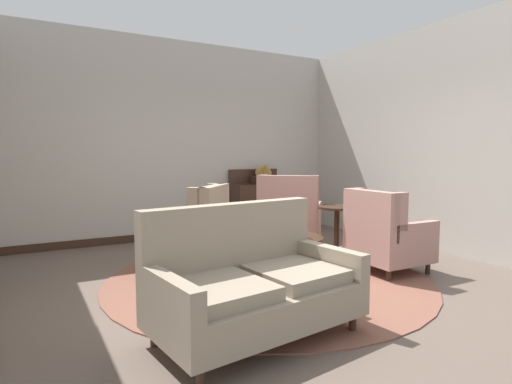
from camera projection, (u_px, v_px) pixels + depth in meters
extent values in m
plane|color=brown|center=(283.00, 286.00, 4.42)|extent=(8.60, 8.60, 0.00)
cube|color=#BCB7AD|center=(183.00, 141.00, 6.93)|extent=(5.84, 0.08, 3.25)
cube|color=#BCB7AD|center=(404.00, 140.00, 6.46)|extent=(0.08, 4.30, 3.25)
cube|color=#382319|center=(185.00, 233.00, 7.03)|extent=(5.68, 0.03, 0.12)
cylinder|color=brown|center=(268.00, 278.00, 4.68)|extent=(3.59, 3.59, 0.01)
cylinder|color=#382319|center=(288.00, 238.00, 4.56)|extent=(0.78, 0.78, 0.04)
cylinder|color=#382319|center=(288.00, 258.00, 4.58)|extent=(0.10, 0.10, 0.42)
cube|color=#382319|center=(304.00, 275.00, 4.71)|extent=(0.28, 0.06, 0.07)
cube|color=#382319|center=(270.00, 275.00, 4.71)|extent=(0.19, 0.27, 0.07)
cube|color=#382319|center=(292.00, 284.00, 4.38)|extent=(0.16, 0.28, 0.07)
cylinder|color=#384C93|center=(291.00, 236.00, 4.54)|extent=(0.10, 0.10, 0.02)
ellipsoid|color=#384C93|center=(291.00, 226.00, 4.53)|extent=(0.18, 0.18, 0.20)
cylinder|color=#384C93|center=(291.00, 213.00, 4.52)|extent=(0.08, 0.08, 0.09)
torus|color=#384C93|center=(291.00, 209.00, 4.52)|extent=(0.14, 0.14, 0.02)
cube|color=gray|center=(257.00, 304.00, 3.14)|extent=(1.65, 1.03, 0.26)
cube|color=gray|center=(231.00, 240.00, 3.39)|extent=(1.57, 0.33, 0.60)
cube|color=gray|center=(221.00, 290.00, 2.89)|extent=(0.70, 0.72, 0.10)
cube|color=gray|center=(295.00, 274.00, 3.30)|extent=(0.70, 0.72, 0.10)
cube|color=gray|center=(171.00, 293.00, 2.65)|extent=(0.20, 0.76, 0.22)
cube|color=gray|center=(330.00, 259.00, 3.51)|extent=(0.20, 0.76, 0.22)
cylinder|color=#382319|center=(200.00, 377.00, 2.48)|extent=(0.06, 0.06, 0.14)
cylinder|color=#382319|center=(353.00, 323.00, 3.28)|extent=(0.06, 0.06, 0.14)
cylinder|color=#382319|center=(154.00, 336.00, 3.03)|extent=(0.06, 0.06, 0.14)
cylinder|color=#382319|center=(294.00, 298.00, 3.84)|extent=(0.06, 0.06, 0.14)
cube|color=tan|center=(389.00, 247.00, 4.96)|extent=(0.80, 0.79, 0.29)
cube|color=tan|center=(370.00, 214.00, 4.78)|extent=(0.16, 0.77, 0.55)
cube|color=tan|center=(398.00, 212.00, 4.52)|extent=(0.20, 0.11, 0.42)
cube|color=tan|center=(356.00, 205.00, 5.11)|extent=(0.20, 0.11, 0.42)
cube|color=tan|center=(416.00, 231.00, 4.67)|extent=(0.68, 0.12, 0.20)
cube|color=tan|center=(373.00, 223.00, 5.26)|extent=(0.68, 0.12, 0.20)
cylinder|color=#382319|center=(428.00, 268.00, 4.86)|extent=(0.06, 0.06, 0.14)
cylinder|color=#382319|center=(389.00, 257.00, 5.40)|extent=(0.06, 0.06, 0.14)
cylinder|color=#382319|center=(389.00, 275.00, 4.57)|extent=(0.06, 0.06, 0.14)
cylinder|color=#382319|center=(352.00, 263.00, 5.11)|extent=(0.06, 0.06, 0.14)
cube|color=tan|center=(290.00, 230.00, 6.08)|extent=(1.15, 1.14, 0.31)
cube|color=tan|center=(287.00, 199.00, 5.73)|extent=(0.72, 0.67, 0.66)
cube|color=tan|center=(315.00, 194.00, 5.72)|extent=(0.21, 0.22, 0.50)
cube|color=tan|center=(262.00, 192.00, 5.89)|extent=(0.21, 0.22, 0.50)
cube|color=tan|center=(316.00, 212.00, 6.03)|extent=(0.53, 0.57, 0.24)
cube|color=tan|center=(266.00, 210.00, 6.19)|extent=(0.53, 0.57, 0.24)
cylinder|color=#382319|center=(315.00, 242.00, 6.33)|extent=(0.06, 0.06, 0.14)
cylinder|color=#382319|center=(271.00, 240.00, 6.48)|extent=(0.06, 0.06, 0.14)
cylinder|color=#382319|center=(311.00, 251.00, 5.73)|extent=(0.06, 0.06, 0.14)
cylinder|color=#382319|center=(263.00, 248.00, 5.87)|extent=(0.06, 0.06, 0.14)
cube|color=gray|center=(188.00, 248.00, 4.99)|extent=(1.12, 1.11, 0.28)
cube|color=gray|center=(214.00, 212.00, 4.87)|extent=(0.61, 0.65, 0.62)
cube|color=gray|center=(216.00, 202.00, 5.20)|extent=(0.22, 0.21, 0.47)
cube|color=gray|center=(197.00, 209.00, 4.57)|extent=(0.22, 0.21, 0.47)
cube|color=gray|center=(193.00, 224.00, 5.30)|extent=(0.61, 0.56, 0.20)
cube|color=gray|center=(172.00, 233.00, 4.67)|extent=(0.61, 0.56, 0.20)
cylinder|color=#382319|center=(172.00, 257.00, 5.37)|extent=(0.06, 0.06, 0.14)
cylinder|color=#382319|center=(151.00, 269.00, 4.80)|extent=(0.06, 0.06, 0.14)
cylinder|color=#382319|center=(222.00, 260.00, 5.22)|extent=(0.06, 0.06, 0.14)
cylinder|color=#382319|center=(206.00, 273.00, 4.65)|extent=(0.06, 0.06, 0.14)
cylinder|color=#382319|center=(337.00, 207.00, 5.36)|extent=(0.49, 0.49, 0.03)
cylinder|color=#382319|center=(337.00, 235.00, 5.39)|extent=(0.07, 0.07, 0.70)
cylinder|color=#382319|center=(336.00, 260.00, 5.42)|extent=(0.32, 0.32, 0.04)
cube|color=#382319|center=(259.00, 205.00, 7.41)|extent=(0.98, 0.44, 0.77)
cube|color=#382319|center=(254.00, 176.00, 7.54)|extent=(0.98, 0.04, 0.26)
cube|color=#382319|center=(242.00, 233.00, 7.09)|extent=(0.06, 0.06, 0.10)
cube|color=#382319|center=(285.00, 229.00, 7.52)|extent=(0.06, 0.06, 0.10)
cube|color=#382319|center=(233.00, 230.00, 7.38)|extent=(0.06, 0.06, 0.10)
cube|color=#382319|center=(275.00, 226.00, 7.81)|extent=(0.06, 0.06, 0.10)
cube|color=#382319|center=(260.00, 180.00, 7.35)|extent=(0.24, 0.24, 0.14)
cone|color=#B28942|center=(265.00, 169.00, 7.29)|extent=(0.41, 0.47, 0.40)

